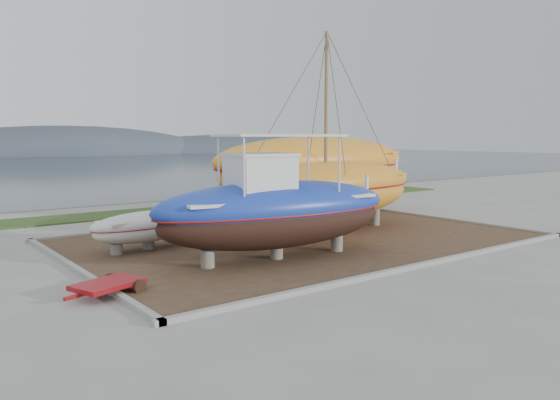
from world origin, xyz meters
TOP-DOWN VIEW (x-y plane):
  - ground at (0.00, 0.00)m, footprint 140.00×140.00m
  - dirt_patch at (0.00, 4.00)m, footprint 18.00×12.00m
  - curb_frame at (0.00, 4.00)m, footprint 18.60×12.60m
  - grass_strip at (0.00, 15.50)m, footprint 44.00×3.00m
  - blue_caique at (-3.13, 1.55)m, footprint 9.10×3.78m
  - white_dinghy at (-5.95, 5.77)m, footprint 4.81×2.44m
  - orange_sailboat at (2.19, 4.48)m, footprint 9.43×2.86m
  - orange_bare_hull at (4.92, 8.86)m, footprint 12.52×4.05m
  - red_trailer at (-9.22, 0.92)m, footprint 2.95×2.12m

SIDE VIEW (x-z plane):
  - ground at x=0.00m, z-range 0.00..0.00m
  - dirt_patch at x=0.00m, z-range 0.00..0.06m
  - grass_strip at x=0.00m, z-range 0.00..0.08m
  - curb_frame at x=0.00m, z-range 0.00..0.15m
  - red_trailer at x=-9.22m, z-range 0.00..0.38m
  - white_dinghy at x=-5.95m, z-range 0.06..1.44m
  - orange_bare_hull at x=4.92m, z-range 0.06..4.13m
  - blue_caique at x=-3.13m, z-range 0.06..4.31m
  - orange_sailboat at x=2.19m, z-range 0.06..8.65m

